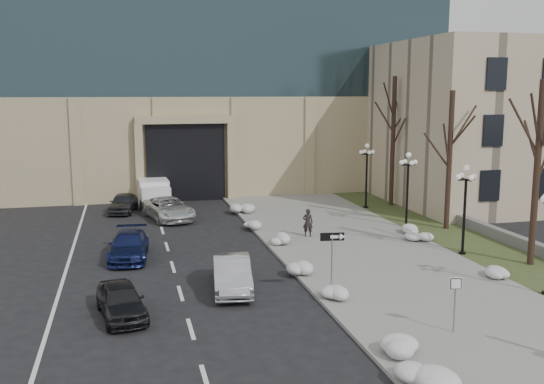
{
  "coord_description": "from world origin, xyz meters",
  "views": [
    {
      "loc": [
        -8.58,
        -14.77,
        8.47
      ],
      "look_at": [
        -1.52,
        14.03,
        3.5
      ],
      "focal_mm": 40.0,
      "sensor_mm": 36.0,
      "label": 1
    }
  ],
  "objects_px": {
    "pedestrian": "(308,223)",
    "one_way_sign": "(336,244)",
    "lamppost_c": "(408,180)",
    "car_b": "(232,274)",
    "car_c": "(129,246)",
    "lamppost_d": "(367,167)",
    "car_d": "(169,209)",
    "lamppost_b": "(465,197)",
    "car_a": "(121,300)",
    "box_truck": "(153,192)",
    "keep_sign": "(455,293)",
    "car_e": "(123,203)"
  },
  "relations": [
    {
      "from": "pedestrian",
      "to": "one_way_sign",
      "type": "xyz_separation_m",
      "value": [
        -1.92,
        -10.12,
        1.36
      ]
    },
    {
      "from": "pedestrian",
      "to": "lamppost_c",
      "type": "distance_m",
      "value": 7.11
    },
    {
      "from": "car_b",
      "to": "car_c",
      "type": "relative_size",
      "value": 0.96
    },
    {
      "from": "lamppost_c",
      "to": "lamppost_d",
      "type": "distance_m",
      "value": 6.5
    },
    {
      "from": "car_b",
      "to": "one_way_sign",
      "type": "relative_size",
      "value": 1.6
    },
    {
      "from": "car_b",
      "to": "car_d",
      "type": "bearing_deg",
      "value": 102.75
    },
    {
      "from": "car_c",
      "to": "car_d",
      "type": "distance_m",
      "value": 9.56
    },
    {
      "from": "lamppost_b",
      "to": "car_d",
      "type": "bearing_deg",
      "value": 138.04
    },
    {
      "from": "car_b",
      "to": "lamppost_d",
      "type": "xyz_separation_m",
      "value": [
        12.61,
        15.63,
        2.34
      ]
    },
    {
      "from": "car_a",
      "to": "lamppost_b",
      "type": "relative_size",
      "value": 0.81
    },
    {
      "from": "box_truck",
      "to": "car_b",
      "type": "bearing_deg",
      "value": -86.1
    },
    {
      "from": "one_way_sign",
      "to": "car_d",
      "type": "bearing_deg",
      "value": 115.7
    },
    {
      "from": "car_a",
      "to": "car_d",
      "type": "distance_m",
      "value": 17.69
    },
    {
      "from": "lamppost_d",
      "to": "car_c",
      "type": "bearing_deg",
      "value": -150.72
    },
    {
      "from": "car_c",
      "to": "one_way_sign",
      "type": "xyz_separation_m",
      "value": [
        8.21,
        -8.18,
        1.62
      ]
    },
    {
      "from": "one_way_sign",
      "to": "keep_sign",
      "type": "height_order",
      "value": "one_way_sign"
    },
    {
      "from": "pedestrian",
      "to": "lamppost_c",
      "type": "height_order",
      "value": "lamppost_c"
    },
    {
      "from": "car_b",
      "to": "car_e",
      "type": "height_order",
      "value": "car_b"
    },
    {
      "from": "box_truck",
      "to": "lamppost_d",
      "type": "distance_m",
      "value": 16.06
    },
    {
      "from": "car_c",
      "to": "one_way_sign",
      "type": "distance_m",
      "value": 11.71
    },
    {
      "from": "pedestrian",
      "to": "keep_sign",
      "type": "bearing_deg",
      "value": 114.46
    },
    {
      "from": "car_c",
      "to": "car_d",
      "type": "height_order",
      "value": "car_d"
    },
    {
      "from": "car_e",
      "to": "box_truck",
      "type": "xyz_separation_m",
      "value": [
        2.2,
        2.77,
        0.26
      ]
    },
    {
      "from": "car_a",
      "to": "box_truck",
      "type": "bearing_deg",
      "value": 74.76
    },
    {
      "from": "car_a",
      "to": "keep_sign",
      "type": "distance_m",
      "value": 12.21
    },
    {
      "from": "car_c",
      "to": "one_way_sign",
      "type": "height_order",
      "value": "one_way_sign"
    },
    {
      "from": "pedestrian",
      "to": "lamppost_d",
      "type": "height_order",
      "value": "lamppost_d"
    },
    {
      "from": "lamppost_c",
      "to": "box_truck",
      "type": "bearing_deg",
      "value": 140.84
    },
    {
      "from": "lamppost_b",
      "to": "lamppost_d",
      "type": "height_order",
      "value": "same"
    },
    {
      "from": "lamppost_c",
      "to": "car_c",
      "type": "bearing_deg",
      "value": -170.09
    },
    {
      "from": "car_c",
      "to": "one_way_sign",
      "type": "relative_size",
      "value": 1.66
    },
    {
      "from": "car_b",
      "to": "car_e",
      "type": "bearing_deg",
      "value": 110.63
    },
    {
      "from": "pedestrian",
      "to": "lamppost_b",
      "type": "bearing_deg",
      "value": 162.07
    },
    {
      "from": "keep_sign",
      "to": "lamppost_c",
      "type": "relative_size",
      "value": 0.44
    },
    {
      "from": "car_a",
      "to": "box_truck",
      "type": "relative_size",
      "value": 0.62
    },
    {
      "from": "car_b",
      "to": "car_c",
      "type": "bearing_deg",
      "value": 131.36
    },
    {
      "from": "car_d",
      "to": "lamppost_b",
      "type": "distance_m",
      "value": 19.18
    },
    {
      "from": "car_c",
      "to": "lamppost_b",
      "type": "xyz_separation_m",
      "value": [
        16.84,
        -3.56,
        2.4
      ]
    },
    {
      "from": "car_e",
      "to": "car_d",
      "type": "bearing_deg",
      "value": -35.78
    },
    {
      "from": "car_c",
      "to": "lamppost_d",
      "type": "relative_size",
      "value": 0.97
    },
    {
      "from": "car_e",
      "to": "lamppost_b",
      "type": "relative_size",
      "value": 0.84
    },
    {
      "from": "car_b",
      "to": "lamppost_c",
      "type": "xyz_separation_m",
      "value": [
        12.61,
        9.13,
        2.34
      ]
    },
    {
      "from": "car_c",
      "to": "one_way_sign",
      "type": "bearing_deg",
      "value": -39.84
    },
    {
      "from": "car_c",
      "to": "car_d",
      "type": "relative_size",
      "value": 0.88
    },
    {
      "from": "car_b",
      "to": "one_way_sign",
      "type": "height_order",
      "value": "one_way_sign"
    },
    {
      "from": "car_b",
      "to": "lamppost_d",
      "type": "height_order",
      "value": "lamppost_d"
    },
    {
      "from": "box_truck",
      "to": "one_way_sign",
      "type": "bearing_deg",
      "value": -77.16
    },
    {
      "from": "box_truck",
      "to": "lamppost_d",
      "type": "bearing_deg",
      "value": -22.93
    },
    {
      "from": "car_a",
      "to": "one_way_sign",
      "type": "distance_m",
      "value": 8.74
    },
    {
      "from": "one_way_sign",
      "to": "keep_sign",
      "type": "xyz_separation_m",
      "value": [
        2.71,
        -4.64,
        -0.74
      ]
    }
  ]
}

